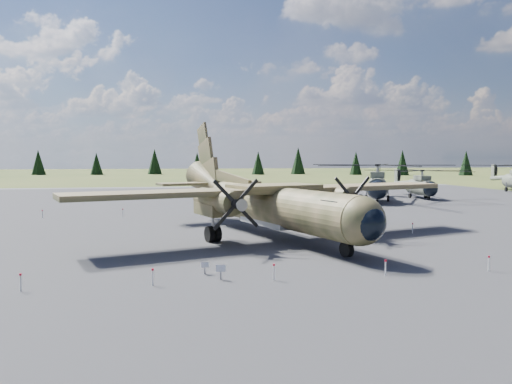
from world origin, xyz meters
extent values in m
plane|color=brown|center=(0.00, 0.00, 0.00)|extent=(500.00, 500.00, 0.00)
cube|color=slate|center=(0.00, 10.00, 0.00)|extent=(120.00, 120.00, 0.04)
cylinder|color=#414324|center=(4.93, -0.93, 2.48)|extent=(8.86, 19.41, 3.02)
sphere|color=#414324|center=(7.93, -10.17, 2.48)|extent=(3.73, 3.73, 2.96)
sphere|color=black|center=(8.11, -10.73, 2.43)|extent=(2.74, 2.74, 2.18)
cube|color=black|center=(7.39, -8.52, 3.29)|extent=(2.59, 2.31, 0.59)
cone|color=#414324|center=(1.00, 11.19, 3.62)|extent=(5.10, 7.97, 4.54)
cube|color=#9EA0A3|center=(4.60, 0.10, 1.24)|extent=(3.95, 6.79, 0.54)
cube|color=#354021|center=(4.77, -0.41, 3.72)|extent=(30.90, 13.14, 0.38)
cube|color=#414324|center=(4.77, -0.41, 3.96)|extent=(7.36, 5.69, 0.38)
cylinder|color=#414324|center=(0.25, -2.22, 3.13)|extent=(3.27, 5.84, 1.62)
cube|color=#414324|center=(-0.02, -1.40, 2.43)|extent=(2.67, 3.99, 0.86)
cone|color=gray|center=(1.33, -5.56, 3.13)|extent=(1.08, 1.18, 0.82)
cylinder|color=black|center=(-0.02, -1.40, 0.59)|extent=(1.27, 1.42, 1.19)
cylinder|color=#414324|center=(9.48, 0.78, 3.13)|extent=(3.27, 5.84, 1.62)
cube|color=#414324|center=(9.22, 1.60, 2.43)|extent=(2.67, 3.99, 0.86)
cone|color=gray|center=(10.57, -2.56, 3.13)|extent=(1.08, 1.18, 0.82)
cylinder|color=black|center=(9.22, 1.60, 0.59)|extent=(1.27, 1.42, 1.19)
cube|color=#414324|center=(2.27, 7.29, 4.26)|extent=(2.80, 7.85, 1.81)
cube|color=#354021|center=(0.84, 11.70, 3.67)|extent=(10.59, 5.45, 0.24)
cylinder|color=gray|center=(7.53, -8.93, 1.38)|extent=(0.19, 0.19, 0.97)
cylinder|color=black|center=(7.53, -8.93, 0.59)|extent=(0.67, 1.08, 1.01)
cylinder|color=slate|center=(25.49, 27.67, 2.06)|extent=(5.76, 8.47, 2.79)
sphere|color=black|center=(23.88, 24.00, 2.01)|extent=(3.37, 3.37, 2.56)
sphere|color=slate|center=(27.09, 31.35, 2.06)|extent=(3.37, 3.37, 2.56)
cube|color=slate|center=(25.31, 27.26, 3.84)|extent=(3.16, 4.03, 0.84)
cylinder|color=gray|center=(25.31, 27.26, 4.68)|extent=(0.53, 0.53, 1.11)
cylinder|color=slate|center=(28.77, 35.18, 2.45)|extent=(4.67, 9.09, 1.59)
cube|color=slate|center=(30.44, 39.01, 3.84)|extent=(0.85, 1.53, 2.67)
cylinder|color=black|center=(30.80, 38.85, 3.84)|extent=(1.22, 2.68, 2.90)
cylinder|color=black|center=(24.15, 24.61, 0.45)|extent=(0.59, 0.82, 0.76)
cylinder|color=black|center=(24.64, 29.50, 0.45)|extent=(0.66, 0.95, 0.89)
cylinder|color=gray|center=(24.64, 29.50, 1.03)|extent=(0.21, 0.21, 1.62)
cylinder|color=black|center=(27.40, 28.30, 0.45)|extent=(0.66, 0.95, 0.89)
cylinder|color=gray|center=(27.40, 28.30, 1.03)|extent=(0.21, 0.21, 1.62)
cylinder|color=slate|center=(34.41, 32.06, 1.70)|extent=(2.85, 6.78, 2.30)
sphere|color=black|center=(34.13, 28.76, 1.65)|extent=(2.28, 2.28, 2.11)
sphere|color=slate|center=(34.69, 35.35, 1.70)|extent=(2.28, 2.28, 2.11)
cube|color=slate|center=(34.38, 31.69, 3.17)|extent=(1.80, 3.06, 0.69)
cylinder|color=gray|center=(34.38, 31.69, 3.86)|extent=(0.36, 0.36, 0.92)
cylinder|color=slate|center=(34.98, 38.78, 2.02)|extent=(1.43, 7.88, 1.31)
cube|color=slate|center=(35.27, 42.21, 3.17)|extent=(0.31, 1.30, 2.20)
cylinder|color=black|center=(35.59, 42.19, 3.17)|extent=(0.26, 2.38, 2.39)
cylinder|color=black|center=(34.18, 29.31, 0.37)|extent=(0.31, 0.64, 0.62)
cylinder|color=black|center=(33.27, 33.26, 0.37)|extent=(0.34, 0.76, 0.73)
cylinder|color=gray|center=(33.27, 33.26, 0.85)|extent=(0.14, 0.14, 1.33)
cylinder|color=black|center=(35.74, 33.05, 0.37)|extent=(0.34, 0.76, 0.73)
cylinder|color=gray|center=(35.74, 33.05, 0.85)|extent=(0.14, 0.14, 1.33)
sphere|color=slate|center=(59.77, 46.18, 1.91)|extent=(2.91, 2.91, 2.38)
cylinder|color=slate|center=(60.77, 49.93, 2.28)|extent=(3.13, 8.76, 1.48)
cube|color=slate|center=(61.78, 53.67, 3.57)|extent=(0.60, 1.46, 2.48)
cylinder|color=black|center=(62.13, 53.58, 3.57)|extent=(0.76, 2.61, 2.69)
cylinder|color=black|center=(57.78, 44.14, 0.41)|extent=(0.51, 0.88, 0.83)
cylinder|color=gray|center=(57.78, 44.14, 0.96)|extent=(0.18, 0.18, 1.50)
cube|color=gray|center=(-1.35, -11.55, 0.26)|extent=(0.09, 0.09, 0.53)
cube|color=white|center=(-1.35, -11.59, 0.52)|extent=(0.45, 0.25, 0.30)
cube|color=gray|center=(-0.63, -12.87, 0.30)|extent=(0.10, 0.10, 0.61)
cube|color=white|center=(-0.63, -12.93, 0.60)|extent=(0.52, 0.28, 0.34)
cylinder|color=white|center=(-10.00, -13.50, 0.40)|extent=(0.07, 0.07, 0.80)
cylinder|color=#B71326|center=(-10.00, -13.50, 0.80)|extent=(0.12, 0.12, 0.10)
cylinder|color=white|center=(-4.00, -13.50, 0.40)|extent=(0.07, 0.07, 0.80)
cylinder|color=#B71326|center=(-4.00, -13.50, 0.80)|extent=(0.12, 0.12, 0.10)
cylinder|color=white|center=(2.00, -13.50, 0.40)|extent=(0.07, 0.07, 0.80)
cylinder|color=#B71326|center=(2.00, -13.50, 0.80)|extent=(0.12, 0.12, 0.10)
cylinder|color=white|center=(8.00, -13.50, 0.40)|extent=(0.07, 0.07, 0.80)
cylinder|color=#B71326|center=(8.00, -13.50, 0.80)|extent=(0.12, 0.12, 0.10)
cylinder|color=white|center=(14.00, -13.50, 0.40)|extent=(0.07, 0.07, 0.80)
cylinder|color=#B71326|center=(14.00, -13.50, 0.80)|extent=(0.12, 0.12, 0.10)
cylinder|color=white|center=(-16.00, 16.00, 0.40)|extent=(0.07, 0.07, 0.80)
cylinder|color=#B71326|center=(-16.00, 16.00, 0.80)|extent=(0.12, 0.12, 0.10)
cylinder|color=white|center=(-8.00, 16.00, 0.40)|extent=(0.07, 0.07, 0.80)
cylinder|color=#B71326|center=(-8.00, 16.00, 0.80)|extent=(0.12, 0.12, 0.10)
cylinder|color=white|center=(0.00, 16.00, 0.40)|extent=(0.07, 0.07, 0.80)
cylinder|color=#B71326|center=(0.00, 16.00, 0.80)|extent=(0.12, 0.12, 0.10)
cylinder|color=white|center=(8.00, 16.00, 0.40)|extent=(0.07, 0.07, 0.80)
cylinder|color=#B71326|center=(8.00, 16.00, 0.80)|extent=(0.12, 0.12, 0.10)
cylinder|color=white|center=(16.00, 16.00, 0.40)|extent=(0.07, 0.07, 0.80)
cylinder|color=#B71326|center=(16.00, 16.00, 0.80)|extent=(0.12, 0.12, 0.10)
cylinder|color=white|center=(16.50, 0.00, 0.40)|extent=(0.07, 0.07, 0.80)
cylinder|color=#B71326|center=(16.50, 0.00, 0.80)|extent=(0.12, 0.12, 0.10)
cone|color=black|center=(100.28, 123.07, 4.37)|extent=(4.89, 4.89, 8.73)
cone|color=black|center=(78.83, 128.32, 4.52)|extent=(5.06, 5.06, 9.03)
cone|color=black|center=(64.71, 136.83, 4.29)|extent=(4.80, 4.80, 8.58)
cone|color=black|center=(45.39, 146.74, 5.11)|extent=(5.72, 5.72, 10.22)
cone|color=black|center=(29.60, 144.89, 4.32)|extent=(4.83, 4.83, 8.63)
cone|color=black|center=(7.89, 160.77, 4.18)|extent=(4.68, 4.68, 8.36)
cone|color=black|center=(-8.44, 154.70, 4.79)|extent=(5.36, 5.36, 9.57)
cone|color=black|center=(-29.22, 151.77, 4.06)|extent=(4.55, 4.55, 8.12)
cone|color=black|center=(-50.08, 155.21, 4.59)|extent=(5.14, 5.14, 9.17)
camera|label=1|loc=(-3.17, -37.79, 6.19)|focal=35.00mm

